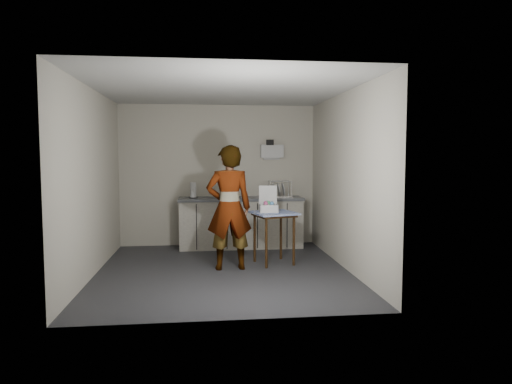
{
  "coord_description": "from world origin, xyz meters",
  "views": [
    {
      "loc": [
        -0.28,
        -6.51,
        1.67
      ],
      "look_at": [
        0.53,
        0.45,
        1.11
      ],
      "focal_mm": 32.0,
      "sensor_mm": 36.0,
      "label": 1
    }
  ],
  "objects": [
    {
      "name": "dish_rack",
      "position": [
        1.11,
        1.71,
        0.98
      ],
      "size": [
        0.43,
        0.32,
        0.3
      ],
      "color": "silver",
      "rests_on": "kitchen_counter"
    },
    {
      "name": "side_table",
      "position": [
        0.8,
        0.37,
        0.7
      ],
      "size": [
        0.76,
        0.76,
        0.8
      ],
      "rotation": [
        0.0,
        0.0,
        0.27
      ],
      "color": "#3A250D",
      "rests_on": "ground"
    },
    {
      "name": "dark_bottle",
      "position": [
        0.23,
        1.77,
        1.04
      ],
      "size": [
        0.08,
        0.08,
        0.27
      ],
      "primitive_type": "cylinder",
      "color": "black",
      "rests_on": "kitchen_counter"
    },
    {
      "name": "soda_can",
      "position": [
        0.47,
        1.76,
        0.97
      ],
      "size": [
        0.06,
        0.06,
        0.12
      ],
      "primitive_type": "cylinder",
      "color": "red",
      "rests_on": "kitchen_counter"
    },
    {
      "name": "ceiling",
      "position": [
        0.0,
        0.0,
        2.6
      ],
      "size": [
        3.6,
        4.0,
        0.01
      ],
      "primitive_type": "cube",
      "color": "silver",
      "rests_on": "wall_back"
    },
    {
      "name": "wall_right",
      "position": [
        1.79,
        0.0,
        1.3
      ],
      "size": [
        0.02,
        4.0,
        2.6
      ],
      "primitive_type": "cube",
      "color": "beige",
      "rests_on": "ground"
    },
    {
      "name": "standing_man",
      "position": [
        0.09,
        0.1,
        0.91
      ],
      "size": [
        0.69,
        0.48,
        1.82
      ],
      "primitive_type": "imported",
      "rotation": [
        0.0,
        0.0,
        3.2
      ],
      "color": "#B2A593",
      "rests_on": "ground"
    },
    {
      "name": "wall_shelf",
      "position": [
        1.0,
        1.92,
        1.75
      ],
      "size": [
        0.42,
        0.18,
        0.37
      ],
      "color": "silver",
      "rests_on": "ground"
    },
    {
      "name": "kitchen_counter",
      "position": [
        0.4,
        1.7,
        0.43
      ],
      "size": [
        2.24,
        0.62,
        0.91
      ],
      "color": "black",
      "rests_on": "ground"
    },
    {
      "name": "paper_towel",
      "position": [
        -0.46,
        1.69,
        1.04
      ],
      "size": [
        0.16,
        0.16,
        0.28
      ],
      "color": "black",
      "rests_on": "kitchen_counter"
    },
    {
      "name": "bakery_box",
      "position": [
        0.72,
        0.43,
        0.89
      ],
      "size": [
        0.3,
        0.31,
        0.4
      ],
      "rotation": [
        0.0,
        0.0,
        -0.06
      ],
      "color": "silver",
      "rests_on": "side_table"
    },
    {
      "name": "soap_bottle",
      "position": [
        0.21,
        1.59,
        1.07
      ],
      "size": [
        0.13,
        0.13,
        0.32
      ],
      "primitive_type": "imported",
      "rotation": [
        0.0,
        0.0,
        0.0
      ],
      "color": "black",
      "rests_on": "kitchen_counter"
    },
    {
      "name": "wall_back",
      "position": [
        0.0,
        1.99,
        1.3
      ],
      "size": [
        3.6,
        0.02,
        2.6
      ],
      "primitive_type": "cube",
      "color": "beige",
      "rests_on": "ground"
    },
    {
      "name": "wall_left",
      "position": [
        -1.79,
        0.0,
        1.3
      ],
      "size": [
        0.02,
        4.0,
        2.6
      ],
      "primitive_type": "cube",
      "color": "beige",
      "rests_on": "ground"
    },
    {
      "name": "ground",
      "position": [
        0.0,
        0.0,
        0.0
      ],
      "size": [
        4.0,
        4.0,
        0.0
      ],
      "primitive_type": "plane",
      "color": "#242529",
      "rests_on": "ground"
    }
  ]
}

